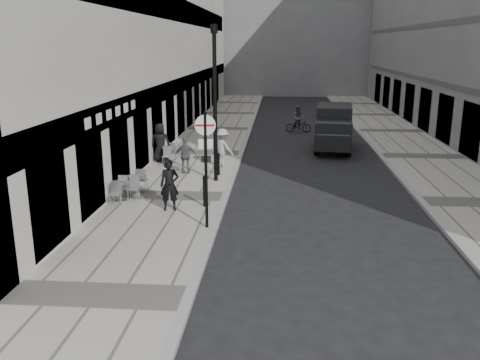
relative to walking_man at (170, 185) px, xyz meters
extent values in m
cube|color=#A39D93|center=(-0.35, 9.32, -0.92)|extent=(4.00, 60.00, 0.12)
cube|color=#A39D93|center=(10.65, 9.32, -0.92)|extent=(4.00, 60.00, 0.12)
imported|color=black|center=(0.00, 0.00, 0.00)|extent=(0.69, 0.52, 1.72)
cylinder|color=black|center=(1.45, -1.55, 0.89)|extent=(0.09, 0.09, 3.50)
cylinder|color=white|center=(1.45, -1.55, 2.24)|extent=(0.60, 0.09, 0.60)
cube|color=#B21414|center=(1.45, -1.57, 2.24)|extent=(0.55, 0.06, 0.06)
cube|color=white|center=(1.45, -1.52, 1.69)|extent=(0.42, 0.06, 0.28)
cylinder|color=black|center=(1.05, 3.87, 2.07)|extent=(0.16, 0.16, 5.86)
cylinder|color=black|center=(1.05, 3.87, 5.05)|extent=(0.27, 0.27, 0.34)
cylinder|color=black|center=(1.10, 0.48, -0.35)|extent=(0.13, 0.13, 1.01)
cylinder|color=black|center=(1.05, 4.77, -0.42)|extent=(0.12, 0.12, 0.89)
cylinder|color=black|center=(5.50, 9.63, -0.62)|extent=(0.33, 0.74, 0.72)
cylinder|color=black|center=(7.07, 9.46, -0.62)|extent=(0.33, 0.74, 0.72)
cylinder|color=black|center=(5.83, 12.67, -0.62)|extent=(0.33, 0.74, 0.72)
cylinder|color=black|center=(7.40, 12.49, -0.62)|extent=(0.33, 0.74, 0.72)
cube|color=black|center=(6.54, 11.87, 0.41)|extent=(2.14, 3.41, 1.80)
cube|color=black|center=(6.27, 9.45, 0.14)|extent=(1.96, 1.81, 1.26)
cube|color=#1E2328|center=(6.20, 8.78, 0.50)|extent=(1.60, 0.49, 0.66)
imported|color=black|center=(4.78, 16.53, -0.56)|extent=(1.63, 0.65, 0.84)
imported|color=#525256|center=(4.78, 16.53, -0.05)|extent=(0.80, 0.64, 1.58)
imported|color=#5B5B61|center=(-0.36, 4.93, -0.08)|extent=(0.92, 0.40, 1.56)
imported|color=#B1AAA4|center=(1.05, 6.26, 0.00)|extent=(1.28, 1.10, 1.72)
imported|color=black|center=(-1.95, 7.10, 0.04)|extent=(0.98, 0.74, 1.81)
cylinder|color=silver|center=(-1.49, 6.87, -0.84)|extent=(0.42, 0.42, 0.03)
cylinder|color=silver|center=(-1.49, 6.87, -0.49)|extent=(0.06, 0.06, 0.71)
cylinder|color=silver|center=(-1.49, 6.87, -0.14)|extent=(0.67, 0.67, 0.03)
cylinder|color=#AEAEB0|center=(-1.51, 1.52, -0.84)|extent=(0.43, 0.43, 0.03)
cylinder|color=#AEAEB0|center=(-1.51, 1.52, -0.49)|extent=(0.06, 0.06, 0.73)
cylinder|color=#AEAEB0|center=(-1.51, 1.52, -0.12)|extent=(0.69, 0.69, 0.03)
cylinder|color=silver|center=(-1.95, 0.84, -0.85)|extent=(0.40, 0.40, 0.03)
cylinder|color=silver|center=(-1.95, 0.84, -0.51)|extent=(0.06, 0.06, 0.68)
cylinder|color=silver|center=(-1.95, 0.84, -0.17)|extent=(0.64, 0.64, 0.03)
camera|label=1|loc=(3.56, -15.87, 4.49)|focal=38.00mm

